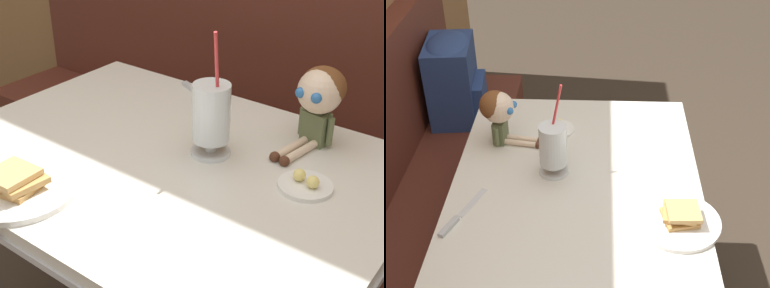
# 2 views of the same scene
# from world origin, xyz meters

# --- Properties ---
(booth_bench) EXTENTS (2.60, 0.48, 1.00)m
(booth_bench) POSITION_xyz_m (0.00, 0.81, 0.33)
(booth_bench) COLOR #512319
(booth_bench) RESTS_ON ground
(diner_table) EXTENTS (1.11, 0.81, 0.74)m
(diner_table) POSITION_xyz_m (0.00, 0.18, 0.54)
(diner_table) COLOR silver
(diner_table) RESTS_ON ground
(toast_plate) EXTENTS (0.25, 0.25, 0.06)m
(toast_plate) POSITION_xyz_m (-0.15, -0.13, 0.76)
(toast_plate) COLOR white
(toast_plate) RESTS_ON diner_table
(milkshake_glass) EXTENTS (0.10, 0.10, 0.31)m
(milkshake_glass) POSITION_xyz_m (0.08, 0.26, 0.84)
(milkshake_glass) COLOR silver
(milkshake_glass) RESTS_ON diner_table
(butter_saucer) EXTENTS (0.12, 0.12, 0.04)m
(butter_saucer) POSITION_xyz_m (0.33, 0.26, 0.75)
(butter_saucer) COLOR white
(butter_saucer) RESTS_ON diner_table
(butter_knife) EXTENTS (0.22, 0.11, 0.01)m
(butter_knife) POSITION_xyz_m (-0.17, 0.53, 0.74)
(butter_knife) COLOR silver
(butter_knife) RESTS_ON diner_table
(seated_doll) EXTENTS (0.13, 0.23, 0.20)m
(seated_doll) POSITION_xyz_m (0.25, 0.46, 0.87)
(seated_doll) COLOR #5B6642
(seated_doll) RESTS_ON diner_table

